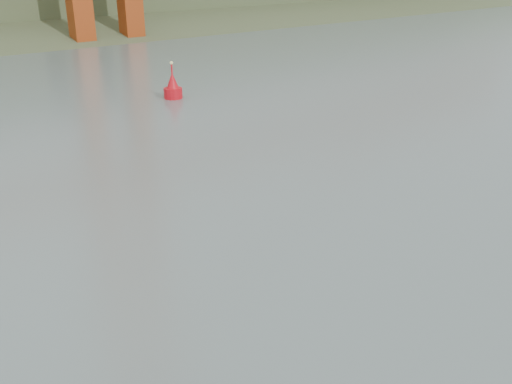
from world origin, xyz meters
The scene contains 2 objects.
ground centered at (0.00, 0.00, 0.00)m, with size 400.00×400.00×0.00m, color slate.
nav_buoy centered at (11.88, 37.11, 0.96)m, with size 1.75×1.75×3.65m.
Camera 1 is at (-13.82, -9.91, 12.89)m, focal length 40.00 mm.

